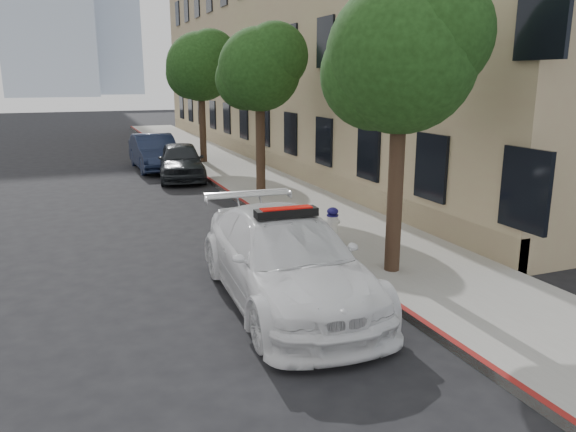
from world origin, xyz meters
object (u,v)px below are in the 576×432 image
Objects in this scene: fire_hydrant at (332,226)px; parked_car_mid at (181,161)px; police_car at (286,259)px; traffic_cone at (310,221)px; parked_car_far at (155,152)px.

parked_car_mid is at bearing 110.45° from fire_hydrant.
police_car is at bearing -85.28° from parked_car_mid.
police_car reaches higher than traffic_cone.
parked_car_mid is 10.62m from fire_hydrant.
police_car is 3.87m from traffic_cone.
police_car is 7.81× the size of traffic_cone.
fire_hydrant is at bearing -82.58° from parked_car_far.
police_car is 15.86m from parked_car_far.
parked_car_far is at bearing 98.13° from traffic_cone.
parked_car_far is (0.15, 15.86, -0.03)m from police_car.
parked_car_mid is 0.92× the size of parked_car_far.
parked_car_mid is 2.86m from parked_car_far.
fire_hydrant reaches higher than traffic_cone.
parked_car_far is at bearing 92.32° from police_car.
parked_car_far reaches higher than fire_hydrant.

